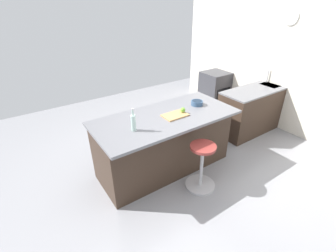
{
  "coord_description": "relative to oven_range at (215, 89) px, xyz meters",
  "views": [
    {
      "loc": [
        1.7,
        2.36,
        2.47
      ],
      "look_at": [
        -0.05,
        -0.14,
        0.81
      ],
      "focal_mm": 25.29,
      "sensor_mm": 36.0,
      "label": 1
    }
  ],
  "objects": [
    {
      "name": "kitchen_island",
      "position": [
        2.45,
        1.37,
        0.05
      ],
      "size": [
        2.12,
        1.0,
        0.95
      ],
      "color": "#38281E",
      "rests_on": "ground_plane"
    },
    {
      "name": "water_bottle",
      "position": [
        3.03,
        1.52,
        0.64
      ],
      "size": [
        0.06,
        0.06,
        0.31
      ],
      "color": "silver",
      "rests_on": "kitchen_island"
    },
    {
      "name": "stool_by_window",
      "position": [
        2.28,
        2.04,
        -0.1
      ],
      "size": [
        0.44,
        0.44,
        0.71
      ],
      "color": "#B7B7BC",
      "rests_on": "ground_plane"
    },
    {
      "name": "ground_plane",
      "position": [
        2.5,
        1.6,
        -0.43
      ],
      "size": [
        7.56,
        7.56,
        0.0
      ],
      "primitive_type": "plane",
      "color": "gray"
    },
    {
      "name": "interior_partition_left",
      "position": [
        -0.35,
        1.6,
        1.04
      ],
      "size": [
        0.15,
        5.82,
        2.94
      ],
      "color": "silver",
      "rests_on": "ground_plane"
    },
    {
      "name": "cutting_board",
      "position": [
        2.34,
        1.48,
        0.52
      ],
      "size": [
        0.36,
        0.24,
        0.02
      ],
      "primitive_type": "cube",
      "color": "tan",
      "rests_on": "kitchen_island"
    },
    {
      "name": "sink_cabinet",
      "position": [
        -0.0,
        1.36,
        0.02
      ],
      "size": [
        2.02,
        0.6,
        1.18
      ],
      "color": "#38281E",
      "rests_on": "ground_plane"
    },
    {
      "name": "apple_green",
      "position": [
        2.2,
        1.48,
        0.57
      ],
      "size": [
        0.07,
        0.07,
        0.07
      ],
      "primitive_type": "sphere",
      "color": "#609E2D",
      "rests_on": "cutting_board"
    },
    {
      "name": "fruit_bowl",
      "position": [
        1.82,
        1.36,
        0.55
      ],
      "size": [
        0.19,
        0.19,
        0.07
      ],
      "color": "#334C6B",
      "rests_on": "kitchen_island"
    },
    {
      "name": "oven_range",
      "position": [
        0.0,
        0.0,
        0.0
      ],
      "size": [
        0.6,
        0.61,
        0.87
      ],
      "color": "#38383D",
      "rests_on": "ground_plane"
    }
  ]
}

